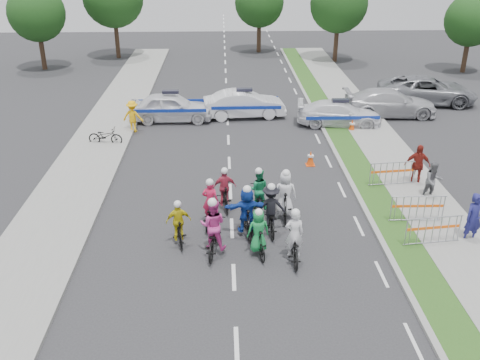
{
  "coord_description": "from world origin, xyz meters",
  "views": [
    {
      "loc": [
        -0.27,
        -13.67,
        9.66
      ],
      "look_at": [
        0.35,
        4.74,
        1.1
      ],
      "focal_mm": 40.0,
      "sensor_mm": 36.0,
      "label": 1
    }
  ],
  "objects_px": {
    "rider_8": "(258,195)",
    "barrier_0": "(433,232)",
    "rider_9": "(225,193)",
    "civilian_suv": "(427,90)",
    "rider_4": "(270,213)",
    "civilian_sedan": "(390,103)",
    "rider_7": "(285,199)",
    "marshal_hiviz": "(133,116)",
    "rider_2": "(213,232)",
    "tree_2": "(472,20)",
    "police_car_0": "(171,107)",
    "cone_0": "(311,158)",
    "police_car_2": "(339,114)",
    "rider_0": "(294,243)",
    "barrier_2": "(392,175)",
    "tree_0": "(36,13)",
    "spectator_0": "(474,218)",
    "parked_bike": "(105,136)",
    "rider_5": "(247,214)",
    "spectator_2": "(417,165)",
    "spectator_1": "(433,181)",
    "rider_6": "(210,209)",
    "tree_1": "(339,4)",
    "rider_1": "(258,236)",
    "rider_3": "(179,227)",
    "tree_4": "(259,3)",
    "barrier_1": "(417,210)",
    "police_car_1": "(244,104)",
    "cone_1": "(352,126)"
  },
  "relations": [
    {
      "from": "police_car_2",
      "to": "parked_bike",
      "type": "height_order",
      "value": "police_car_2"
    },
    {
      "from": "police_car_0",
      "to": "barrier_0",
      "type": "relative_size",
      "value": 2.32
    },
    {
      "from": "rider_6",
      "to": "police_car_0",
      "type": "bearing_deg",
      "value": -69.14
    },
    {
      "from": "barrier_1",
      "to": "rider_6",
      "type": "bearing_deg",
      "value": 178.48
    },
    {
      "from": "spectator_0",
      "to": "police_car_0",
      "type": "bearing_deg",
      "value": 119.82
    },
    {
      "from": "civilian_suv",
      "to": "rider_1",
      "type": "bearing_deg",
      "value": 153.47
    },
    {
      "from": "rider_5",
      "to": "spectator_2",
      "type": "relative_size",
      "value": 1.07
    },
    {
      "from": "marshal_hiviz",
      "to": "parked_bike",
      "type": "xyz_separation_m",
      "value": [
        -1.12,
        -1.88,
        -0.39
      ]
    },
    {
      "from": "rider_4",
      "to": "police_car_2",
      "type": "xyz_separation_m",
      "value": [
        4.74,
        11.32,
        -0.08
      ]
    },
    {
      "from": "civilian_suv",
      "to": "barrier_2",
      "type": "distance_m",
      "value": 13.14
    },
    {
      "from": "rider_5",
      "to": "spectator_1",
      "type": "bearing_deg",
      "value": -168.24
    },
    {
      "from": "spectator_0",
      "to": "cone_0",
      "type": "height_order",
      "value": "spectator_0"
    },
    {
      "from": "rider_3",
      "to": "spectator_1",
      "type": "height_order",
      "value": "rider_3"
    },
    {
      "from": "rider_1",
      "to": "rider_8",
      "type": "height_order",
      "value": "rider_8"
    },
    {
      "from": "tree_4",
      "to": "tree_0",
      "type": "bearing_deg",
      "value": -160.56
    },
    {
      "from": "rider_0",
      "to": "rider_2",
      "type": "height_order",
      "value": "rider_2"
    },
    {
      "from": "rider_4",
      "to": "police_car_0",
      "type": "bearing_deg",
      "value": -72.09
    },
    {
      "from": "rider_2",
      "to": "marshal_hiviz",
      "type": "height_order",
      "value": "rider_2"
    },
    {
      "from": "cone_1",
      "to": "rider_9",
      "type": "bearing_deg",
      "value": -128.73
    },
    {
      "from": "tree_4",
      "to": "marshal_hiviz",
      "type": "bearing_deg",
      "value": -111.27
    },
    {
      "from": "barrier_2",
      "to": "cone_0",
      "type": "relative_size",
      "value": 2.86
    },
    {
      "from": "rider_3",
      "to": "spectator_1",
      "type": "relative_size",
      "value": 1.07
    },
    {
      "from": "rider_9",
      "to": "civilian_suv",
      "type": "xyz_separation_m",
      "value": [
        12.58,
        13.55,
        0.14
      ]
    },
    {
      "from": "police_car_0",
      "to": "spectator_2",
      "type": "xyz_separation_m",
      "value": [
        10.89,
        -8.83,
        0.11
      ]
    },
    {
      "from": "rider_7",
      "to": "marshal_hiviz",
      "type": "relative_size",
      "value": 1.17
    },
    {
      "from": "rider_5",
      "to": "police_car_2",
      "type": "height_order",
      "value": "rider_5"
    },
    {
      "from": "rider_2",
      "to": "spectator_0",
      "type": "bearing_deg",
      "value": -170.54
    },
    {
      "from": "rider_4",
      "to": "spectator_0",
      "type": "xyz_separation_m",
      "value": [
        6.79,
        -0.95,
        0.17
      ]
    },
    {
      "from": "barrier_0",
      "to": "rider_1",
      "type": "bearing_deg",
      "value": -177.13
    },
    {
      "from": "rider_2",
      "to": "tree_2",
      "type": "xyz_separation_m",
      "value": [
        18.64,
        24.54,
        3.08
      ]
    },
    {
      "from": "police_car_1",
      "to": "police_car_2",
      "type": "bearing_deg",
      "value": -112.95
    },
    {
      "from": "barrier_2",
      "to": "tree_0",
      "type": "distance_m",
      "value": 30.27
    },
    {
      "from": "rider_2",
      "to": "barrier_0",
      "type": "distance_m",
      "value": 7.34
    },
    {
      "from": "civilian_sedan",
      "to": "tree_1",
      "type": "height_order",
      "value": "tree_1"
    },
    {
      "from": "cone_0",
      "to": "tree_2",
      "type": "height_order",
      "value": "tree_2"
    },
    {
      "from": "rider_4",
      "to": "civilian_sedan",
      "type": "relative_size",
      "value": 0.36
    },
    {
      "from": "rider_0",
      "to": "parked_bike",
      "type": "bearing_deg",
      "value": -52.51
    },
    {
      "from": "rider_5",
      "to": "barrier_0",
      "type": "xyz_separation_m",
      "value": [
        6.19,
        -0.99,
        -0.25
      ]
    },
    {
      "from": "rider_0",
      "to": "rider_9",
      "type": "distance_m",
      "value": 4.22
    },
    {
      "from": "rider_8",
      "to": "barrier_0",
      "type": "distance_m",
      "value": 6.28
    },
    {
      "from": "rider_5",
      "to": "tree_1",
      "type": "height_order",
      "value": "tree_1"
    },
    {
      "from": "rider_5",
      "to": "tree_0",
      "type": "bearing_deg",
      "value": -67.17
    },
    {
      "from": "spectator_1",
      "to": "tree_0",
      "type": "xyz_separation_m",
      "value": [
        -21.97,
        22.92,
        3.4
      ]
    },
    {
      "from": "police_car_0",
      "to": "barrier_0",
      "type": "distance_m",
      "value": 16.8
    },
    {
      "from": "rider_7",
      "to": "rider_2",
      "type": "bearing_deg",
      "value": 43.8
    },
    {
      "from": "marshal_hiviz",
      "to": "rider_9",
      "type": "bearing_deg",
      "value": 129.0
    },
    {
      "from": "rider_0",
      "to": "rider_8",
      "type": "relative_size",
      "value": 1.02
    },
    {
      "from": "rider_9",
      "to": "marshal_hiviz",
      "type": "height_order",
      "value": "rider_9"
    },
    {
      "from": "tree_4",
      "to": "police_car_0",
      "type": "bearing_deg",
      "value": -108.06
    },
    {
      "from": "rider_7",
      "to": "police_car_2",
      "type": "relative_size",
      "value": 0.43
    }
  ]
}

